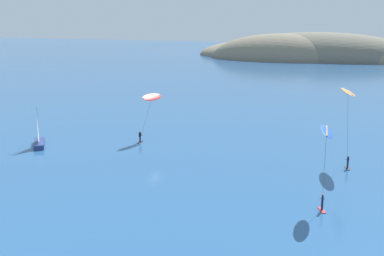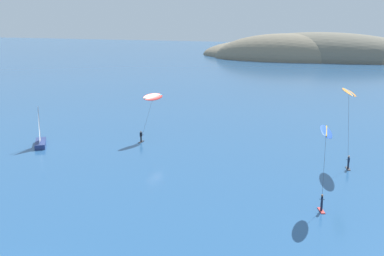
{
  "view_description": "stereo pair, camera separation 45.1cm",
  "coord_description": "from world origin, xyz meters",
  "px_view_note": "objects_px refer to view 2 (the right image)",
  "views": [
    {
      "loc": [
        21.76,
        -24.84,
        18.52
      ],
      "look_at": [
        4.26,
        25.3,
        5.94
      ],
      "focal_mm": 45.0,
      "sensor_mm": 36.0,
      "label": 1
    },
    {
      "loc": [
        22.18,
        -24.69,
        18.52
      ],
      "look_at": [
        4.26,
        25.3,
        5.94
      ],
      "focal_mm": 45.0,
      "sensor_mm": 36.0,
      "label": 2
    }
  ],
  "objects_px": {
    "kitesurfer_orange": "(349,97)",
    "kitesurfer_red": "(152,100)",
    "sailboat_near": "(40,141)",
    "kitesurfer_blue": "(326,138)"
  },
  "relations": [
    {
      "from": "kitesurfer_orange",
      "to": "kitesurfer_red",
      "type": "bearing_deg",
      "value": 174.5
    },
    {
      "from": "sailboat_near",
      "to": "kitesurfer_red",
      "type": "xyz_separation_m",
      "value": [
        13.66,
        9.14,
        5.24
      ]
    },
    {
      "from": "kitesurfer_orange",
      "to": "kitesurfer_blue",
      "type": "bearing_deg",
      "value": -95.33
    },
    {
      "from": "kitesurfer_red",
      "to": "sailboat_near",
      "type": "bearing_deg",
      "value": -146.21
    },
    {
      "from": "sailboat_near",
      "to": "kitesurfer_blue",
      "type": "bearing_deg",
      "value": -12.67
    },
    {
      "from": "kitesurfer_red",
      "to": "kitesurfer_blue",
      "type": "height_order",
      "value": "kitesurfer_blue"
    },
    {
      "from": "kitesurfer_blue",
      "to": "kitesurfer_orange",
      "type": "relative_size",
      "value": 0.84
    },
    {
      "from": "kitesurfer_red",
      "to": "kitesurfer_blue",
      "type": "distance_m",
      "value": 32.39
    },
    {
      "from": "sailboat_near",
      "to": "kitesurfer_blue",
      "type": "height_order",
      "value": "kitesurfer_blue"
    },
    {
      "from": "sailboat_near",
      "to": "kitesurfer_blue",
      "type": "xyz_separation_m",
      "value": [
        40.42,
        -9.09,
        6.18
      ]
    }
  ]
}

